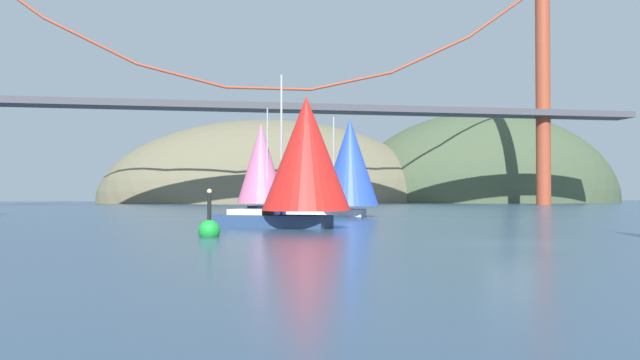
# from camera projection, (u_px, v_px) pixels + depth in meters

# --- Properties ---
(ground_plane) EXTENTS (360.00, 360.00, 0.00)m
(ground_plane) POSITION_uv_depth(u_px,v_px,m) (513.00, 243.00, 29.41)
(ground_plane) COLOR #2D4760
(headland_center) EXTENTS (80.36, 44.00, 39.56)m
(headland_center) POSITION_uv_depth(u_px,v_px,m) (270.00, 203.00, 162.96)
(headland_center) COLOR #6B664C
(headland_center) RESTS_ON ground_plane
(headland_right) EXTENTS (70.55, 44.00, 45.82)m
(headland_right) POSITION_uv_depth(u_px,v_px,m) (486.00, 202.00, 173.17)
(headland_right) COLOR #425138
(headland_right) RESTS_ON ground_plane
(suspension_bridge) EXTENTS (143.57, 6.00, 43.29)m
(suspension_bridge) POSITION_uv_depth(u_px,v_px,m) (268.00, 98.00, 123.13)
(suspension_bridge) COLOR #A34228
(suspension_bridge) RESTS_ON ground_plane
(sailboat_red_spinnaker) EXTENTS (9.83, 8.05, 9.66)m
(sailboat_red_spinnaker) POSITION_uv_depth(u_px,v_px,m) (304.00, 158.00, 42.52)
(sailboat_red_spinnaker) COLOR navy
(sailboat_red_spinnaker) RESTS_ON ground_plane
(sailboat_blue_spinnaker) EXTENTS (9.52, 7.54, 9.49)m
(sailboat_blue_spinnaker) POSITION_uv_depth(u_px,v_px,m) (349.00, 165.00, 64.59)
(sailboat_blue_spinnaker) COLOR white
(sailboat_blue_spinnaker) RESTS_ON ground_plane
(sailboat_pink_spinnaker) EXTENTS (6.43, 9.81, 11.26)m
(sailboat_pink_spinnaker) POSITION_uv_depth(u_px,v_px,m) (262.00, 166.00, 74.14)
(sailboat_pink_spinnaker) COLOR #191E4C
(sailboat_pink_spinnaker) RESTS_ON ground_plane
(channel_buoy) EXTENTS (1.10, 1.10, 2.64)m
(channel_buoy) POSITION_uv_depth(u_px,v_px,m) (209.00, 229.00, 33.99)
(channel_buoy) COLOR green
(channel_buoy) RESTS_ON ground_plane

